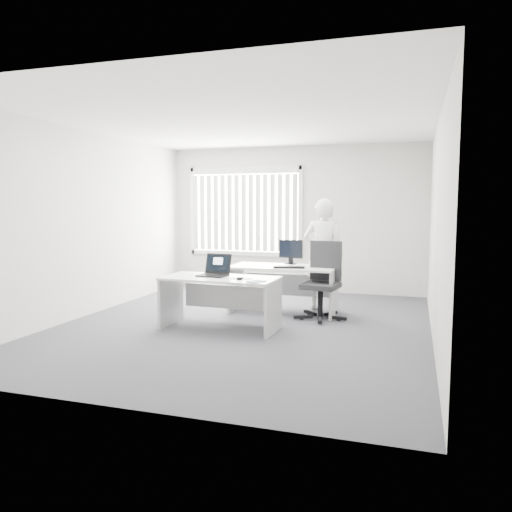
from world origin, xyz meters
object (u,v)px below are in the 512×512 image
(monitor, at_px, (291,252))
(desk_near, at_px, (220,292))
(desk_far, at_px, (283,279))
(person, at_px, (324,255))
(office_chair, at_px, (322,295))
(laptop, at_px, (212,265))

(monitor, bearing_deg, desk_near, -107.95)
(desk_far, distance_m, monitor, 0.50)
(person, bearing_deg, monitor, 12.65)
(office_chair, height_order, monitor, office_chair)
(desk_far, relative_size, laptop, 4.20)
(desk_near, distance_m, person, 2.00)
(laptop, bearing_deg, person, 57.79)
(person, xyz_separation_m, monitor, (-0.51, -0.10, 0.04))
(office_chair, relative_size, person, 0.64)
(desk_far, distance_m, laptop, 1.41)
(office_chair, xyz_separation_m, monitor, (-0.60, 0.49, 0.58))
(monitor, bearing_deg, laptop, -112.61)
(office_chair, bearing_deg, monitor, 148.86)
(desk_far, relative_size, monitor, 4.17)
(desk_near, xyz_separation_m, person, (1.13, 1.61, 0.38))
(desk_near, xyz_separation_m, laptop, (-0.13, 0.04, 0.35))
(desk_far, bearing_deg, office_chair, -17.54)
(office_chair, bearing_deg, laptop, -135.26)
(laptop, bearing_deg, office_chair, 42.66)
(desk_far, distance_m, office_chair, 0.69)
(person, bearing_deg, desk_near, 56.96)
(laptop, distance_m, monitor, 1.65)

